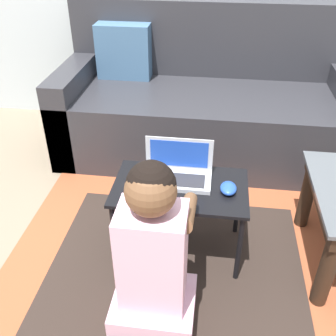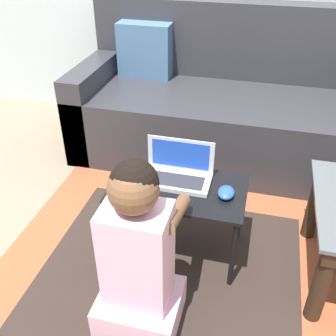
{
  "view_description": "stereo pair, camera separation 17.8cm",
  "coord_description": "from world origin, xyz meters",
  "px_view_note": "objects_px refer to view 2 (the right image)",
  "views": [
    {
      "loc": [
        0.26,
        -1.29,
        1.44
      ],
      "look_at": [
        0.06,
        0.18,
        0.45
      ],
      "focal_mm": 42.0,
      "sensor_mm": 36.0,
      "label": 1
    },
    {
      "loc": [
        0.43,
        -1.26,
        1.44
      ],
      "look_at": [
        0.06,
        0.18,
        0.45
      ],
      "focal_mm": 42.0,
      "sensor_mm": 36.0,
      "label": 2
    }
  ],
  "objects_px": {
    "laptop": "(177,174)",
    "computer_mouse": "(226,193)",
    "couch": "(222,108)",
    "laptop_desk": "(179,195)",
    "person_seated": "(138,258)"
  },
  "relations": [
    {
      "from": "couch",
      "to": "computer_mouse",
      "type": "bearing_deg",
      "value": -81.51
    },
    {
      "from": "laptop",
      "to": "person_seated",
      "type": "relative_size",
      "value": 0.4
    },
    {
      "from": "couch",
      "to": "laptop_desk",
      "type": "height_order",
      "value": "couch"
    },
    {
      "from": "laptop",
      "to": "computer_mouse",
      "type": "bearing_deg",
      "value": -15.89
    },
    {
      "from": "couch",
      "to": "laptop",
      "type": "distance_m",
      "value": 1.0
    },
    {
      "from": "computer_mouse",
      "to": "laptop_desk",
      "type": "bearing_deg",
      "value": 176.52
    },
    {
      "from": "couch",
      "to": "computer_mouse",
      "type": "distance_m",
      "value": 1.08
    },
    {
      "from": "computer_mouse",
      "to": "couch",
      "type": "bearing_deg",
      "value": 98.49
    },
    {
      "from": "laptop",
      "to": "computer_mouse",
      "type": "height_order",
      "value": "laptop"
    },
    {
      "from": "laptop_desk",
      "to": "couch",
      "type": "bearing_deg",
      "value": 86.94
    },
    {
      "from": "couch",
      "to": "laptop",
      "type": "bearing_deg",
      "value": -94.35
    },
    {
      "from": "couch",
      "to": "person_seated",
      "type": "distance_m",
      "value": 1.48
    },
    {
      "from": "couch",
      "to": "laptop_desk",
      "type": "bearing_deg",
      "value": -93.06
    },
    {
      "from": "laptop_desk",
      "to": "laptop",
      "type": "height_order",
      "value": "laptop"
    },
    {
      "from": "laptop_desk",
      "to": "laptop",
      "type": "relative_size",
      "value": 1.95
    }
  ]
}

